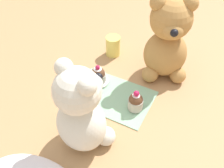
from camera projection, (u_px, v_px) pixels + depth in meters
The scene contains 8 objects.
ground_plane at pixel (112, 96), 0.83m from camera, with size 4.00×4.00×0.00m, color tan.
knitted_placemat at pixel (112, 96), 0.83m from camera, with size 0.25×0.17×0.01m, color #8EBC99.
teddy_bear_cream at pixel (81, 112), 0.64m from camera, with size 0.17×0.16×0.26m.
teddy_bear_tan at pixel (168, 40), 0.82m from camera, with size 0.18×0.17×0.29m.
cupcake_near_cream_bear at pixel (136, 102), 0.77m from camera, with size 0.05×0.05×0.07m.
saucer_plate at pixel (98, 81), 0.87m from camera, with size 0.07×0.07×0.01m, color white.
cupcake_near_tan_bear at pixel (98, 75), 0.85m from camera, with size 0.05×0.05×0.06m.
juice_glass at pixel (113, 46), 0.96m from camera, with size 0.05×0.05×0.07m, color #EADB66.
Camera 1 is at (-0.26, 0.50, 0.62)m, focal length 42.00 mm.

